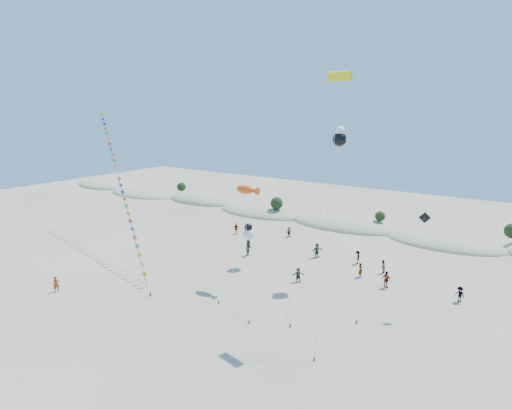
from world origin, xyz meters
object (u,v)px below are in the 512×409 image
(fish_kite, at_px, (247,190))
(parafoil_kite, at_px, (339,81))
(flyer_foreground, at_px, (56,284))
(kite_train, at_px, (119,177))

(fish_kite, bearing_deg, parafoil_kite, -12.14)
(flyer_foreground, bearing_deg, kite_train, 52.87)
(kite_train, relative_size, flyer_foreground, 17.50)
(kite_train, xyz_separation_m, fish_kite, (21.59, -0.28, 0.54))
(kite_train, height_order, parafoil_kite, parafoil_kite)
(fish_kite, distance_m, flyer_foreground, 22.40)
(fish_kite, relative_size, parafoil_kite, 0.50)
(fish_kite, height_order, flyer_foreground, fish_kite)
(kite_train, distance_m, flyer_foreground, 17.76)
(kite_train, bearing_deg, fish_kite, -0.75)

